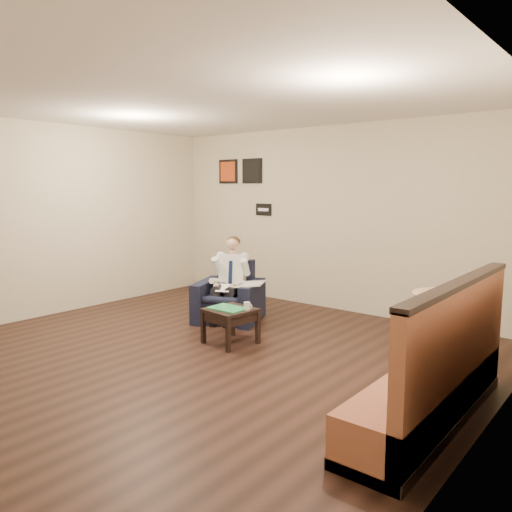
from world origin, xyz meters
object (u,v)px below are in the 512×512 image
Objects in this scene: green_folder at (228,308)px; smartphone at (242,307)px; armchair at (229,292)px; cafe_table at (445,334)px; seated_man at (226,283)px; side_table at (230,326)px; banquette at (429,352)px; coffee_mug at (247,306)px.

smartphone is (0.10, 0.16, -0.00)m from green_folder.
armchair is 1.05m from green_folder.
seated_man is at bearing 179.33° from cafe_table.
smartphone is (0.75, -0.53, -0.13)m from seated_man.
green_folder is (-0.03, -0.02, 0.22)m from side_table.
armchair is 1.62× the size of side_table.
seated_man is 0.92m from smartphone.
banquette is (2.58, -0.51, 0.36)m from side_table.
banquette is at bearing -44.43° from armchair.
banquette reaches higher than seated_man.
armchair is at bearing 158.84° from banquette.
cafe_table is at bearing 14.32° from coffee_mug.
armchair is 0.38× the size of banquette.
armchair reaches higher than coffee_mug.
side_table is (0.72, -0.77, -0.20)m from armchair.
coffee_mug is 2.22m from cafe_table.
seated_man is at bearing -90.00° from armchair.
seated_man is at bearing 146.03° from coffee_mug.
smartphone is 0.06× the size of banquette.
side_table is (0.68, -0.67, -0.35)m from seated_man.
side_table is at bearing -68.00° from seated_man.
banquette is 1.18m from cafe_table.
side_table is 0.27m from smartphone.
green_folder is (0.69, -0.79, 0.02)m from armchair.
green_folder is 0.52× the size of cafe_table.
side_table is 0.22m from green_folder.
green_folder is at bearing -103.96° from smartphone.
armchair is 1.01m from smartphone.
banquette reaches higher than smartphone.
coffee_mug is (0.91, -0.68, 0.06)m from armchair.
smartphone is at bearing 58.30° from green_folder.
side_table is 2.66m from banquette.
green_folder is 2.66m from banquette.
banquette reaches higher than green_folder.
coffee_mug is (0.19, 0.09, 0.26)m from side_table.
seated_man is at bearing 133.30° from green_folder.
cafe_table reaches higher than smartphone.
armchair reaches higher than green_folder.
side_table is 0.23× the size of banquette.
cafe_table is at bearing -25.78° from armchair.
seated_man is 1.05m from coffee_mug.
side_table is 5.79× the size of coffee_mug.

